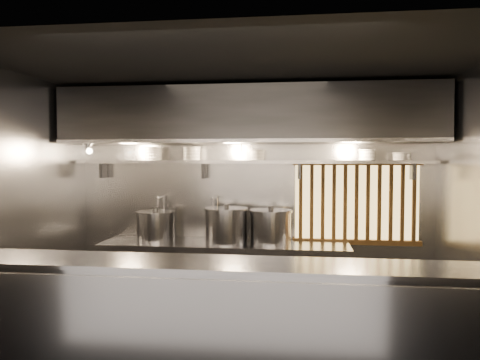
% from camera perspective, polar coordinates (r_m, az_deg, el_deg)
% --- Properties ---
extents(floor, '(4.50, 4.50, 0.00)m').
position_cam_1_polar(floor, '(4.87, -0.50, -20.59)').
color(floor, black).
rests_on(floor, ground).
extents(ceiling, '(4.50, 4.50, 0.00)m').
position_cam_1_polar(ceiling, '(4.56, -0.52, 13.74)').
color(ceiling, black).
rests_on(ceiling, wall_back).
extents(wall_back, '(4.50, 0.00, 4.50)m').
position_cam_1_polar(wall_back, '(5.99, 1.48, -2.37)').
color(wall_back, gray).
rests_on(wall_back, floor).
extents(wall_left, '(0.00, 3.00, 3.00)m').
position_cam_1_polar(wall_left, '(5.31, -25.38, -3.25)').
color(wall_left, gray).
rests_on(wall_left, floor).
extents(serving_counter, '(4.50, 0.56, 1.13)m').
position_cam_1_polar(serving_counter, '(3.78, -2.62, -18.35)').
color(serving_counter, '#949499').
rests_on(serving_counter, floor).
extents(cooking_bench, '(3.00, 0.70, 0.90)m').
position_cam_1_polar(cooking_bench, '(5.83, -1.92, -12.00)').
color(cooking_bench, '#949499').
rests_on(cooking_bench, floor).
extents(bowl_shelf, '(4.40, 0.34, 0.04)m').
position_cam_1_polar(bowl_shelf, '(5.79, 1.30, 2.22)').
color(bowl_shelf, '#949499').
rests_on(bowl_shelf, wall_back).
extents(exhaust_hood, '(4.40, 0.81, 0.65)m').
position_cam_1_polar(exhaust_hood, '(5.59, 1.06, 7.79)').
color(exhaust_hood, '#2D2D30').
rests_on(exhaust_hood, ceiling).
extents(wood_screen, '(1.56, 0.09, 1.04)m').
position_cam_1_polar(wood_screen, '(5.95, 13.99, -2.67)').
color(wood_screen, '#F2C56C').
rests_on(wood_screen, wall_back).
extents(faucet_left, '(0.04, 0.30, 0.50)m').
position_cam_1_polar(faucet_left, '(6.10, -9.49, -3.20)').
color(faucet_left, silver).
rests_on(faucet_left, wall_back).
extents(faucet_right, '(0.04, 0.30, 0.50)m').
position_cam_1_polar(faucet_right, '(5.93, -3.00, -3.33)').
color(faucet_right, silver).
rests_on(faucet_right, wall_back).
extents(heat_lamp, '(0.25, 0.35, 0.20)m').
position_cam_1_polar(heat_lamp, '(5.86, -18.07, 3.93)').
color(heat_lamp, '#949499').
rests_on(heat_lamp, exhaust_hood).
extents(pendant_bulb, '(0.09, 0.09, 0.19)m').
position_cam_1_polar(pendant_bulb, '(5.68, 0.16, 3.04)').
color(pendant_bulb, '#2D2D30').
rests_on(pendant_bulb, exhaust_hood).
extents(stock_pot_left, '(0.61, 0.61, 0.41)m').
position_cam_1_polar(stock_pot_left, '(5.93, -10.23, -5.51)').
color(stock_pot_left, '#949499').
rests_on(stock_pot_left, cooking_bench).
extents(stock_pot_mid, '(0.65, 0.65, 0.45)m').
position_cam_1_polar(stock_pot_mid, '(5.67, 3.77, -5.66)').
color(stock_pot_mid, '#949499').
rests_on(stock_pot_mid, cooking_bench).
extents(stock_pot_right, '(0.55, 0.55, 0.47)m').
position_cam_1_polar(stock_pot_right, '(5.68, -1.67, -5.53)').
color(stock_pot_right, '#949499').
rests_on(stock_pot_right, cooking_bench).
extents(bowl_stack_0, '(0.23, 0.23, 0.17)m').
position_cam_1_polar(bowl_stack_0, '(6.05, -10.51, 3.18)').
color(bowl_stack_0, silver).
rests_on(bowl_stack_0, bowl_shelf).
extents(bowl_stack_1, '(0.22, 0.22, 0.17)m').
position_cam_1_polar(bowl_stack_1, '(5.91, -5.90, 3.23)').
color(bowl_stack_1, silver).
rests_on(bowl_stack_1, bowl_shelf).
extents(bowl_stack_2, '(0.23, 0.23, 0.13)m').
position_cam_1_polar(bowl_stack_2, '(5.78, 1.90, 3.07)').
color(bowl_stack_2, silver).
rests_on(bowl_stack_2, bowl_shelf).
extents(bowl_stack_3, '(0.21, 0.21, 0.13)m').
position_cam_1_polar(bowl_stack_3, '(5.81, 15.18, 2.98)').
color(bowl_stack_3, silver).
rests_on(bowl_stack_3, bowl_shelf).
extents(bowl_stack_4, '(0.22, 0.22, 0.09)m').
position_cam_1_polar(bowl_stack_4, '(5.88, 19.11, 2.74)').
color(bowl_stack_4, silver).
rests_on(bowl_stack_4, bowl_shelf).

